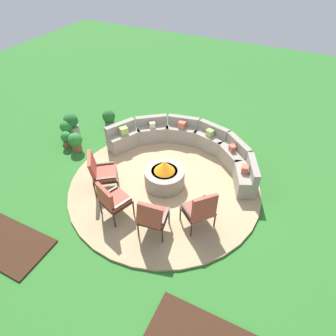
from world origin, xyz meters
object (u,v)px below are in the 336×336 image
object	(u,v)px
lounge_chair_back_left	(152,216)
potted_plant_1	(76,141)
lounge_chair_front_left	(101,171)
lounge_chair_back_right	(200,209)
potted_plant_0	(109,118)
potted_plant_2	(67,139)
potted_plant_3	(67,130)
curved_stone_bench	(189,144)
fire_pit	(164,176)
lounge_chair_front_right	(112,200)
potted_plant_4	(72,125)

from	to	relation	value
lounge_chair_back_left	potted_plant_1	world-z (taller)	lounge_chair_back_left
lounge_chair_front_left	lounge_chair_back_right	bearing A→B (deg)	52.02
lounge_chair_front_left	potted_plant_0	size ratio (longest dim) A/B	1.78
lounge_chair_back_left	potted_plant_2	size ratio (longest dim) A/B	2.07
lounge_chair_back_left	potted_plant_3	size ratio (longest dim) A/B	1.65
lounge_chair_back_left	potted_plant_0	size ratio (longest dim) A/B	1.79
lounge_chair_back_right	potted_plant_1	world-z (taller)	lounge_chair_back_right
curved_stone_bench	potted_plant_3	world-z (taller)	curved_stone_bench
potted_plant_2	fire_pit	bearing A→B (deg)	-4.51
potted_plant_2	lounge_chair_front_right	bearing A→B (deg)	-31.02
lounge_chair_front_right	lounge_chair_back_right	bearing A→B (deg)	37.55
lounge_chair_back_right	potted_plant_3	bearing A→B (deg)	112.04
lounge_chair_front_left	potted_plant_4	size ratio (longest dim) A/B	1.37
potted_plant_1	potted_plant_2	bearing A→B (deg)	173.45
fire_pit	potted_plant_4	bearing A→B (deg)	167.54
lounge_chair_front_right	potted_plant_2	size ratio (longest dim) A/B	2.02
potted_plant_0	potted_plant_2	xyz separation A→B (m)	(-0.50, -1.47, -0.04)
lounge_chair_back_left	potted_plant_0	bearing A→B (deg)	125.83
lounge_chair_back_right	potted_plant_2	distance (m)	4.78
lounge_chair_front_left	lounge_chair_back_right	distance (m)	2.59
fire_pit	potted_plant_2	xyz separation A→B (m)	(-3.37, 0.27, -0.07)
fire_pit	curved_stone_bench	world-z (taller)	curved_stone_bench
lounge_chair_back_left	lounge_chair_front_left	bearing A→B (deg)	148.71
potted_plant_2	potted_plant_4	distance (m)	0.58
fire_pit	potted_plant_0	xyz separation A→B (m)	(-2.87, 1.74, -0.02)
potted_plant_0	potted_plant_3	size ratio (longest dim) A/B	0.92
lounge_chair_front_left	lounge_chair_back_right	size ratio (longest dim) A/B	1.02
fire_pit	potted_plant_4	distance (m)	3.67
curved_stone_bench	potted_plant_1	bearing A→B (deg)	-157.77
curved_stone_bench	potted_plant_4	world-z (taller)	curved_stone_bench
potted_plant_0	lounge_chair_front_right	bearing A→B (deg)	-53.73
lounge_chair_front_right	curved_stone_bench	bearing A→B (deg)	98.45
lounge_chair_back_left	potted_plant_1	bearing A→B (deg)	143.61
potted_plant_1	potted_plant_2	xyz separation A→B (m)	(-0.38, 0.04, -0.05)
lounge_chair_front_left	potted_plant_0	bearing A→B (deg)	175.25
lounge_chair_front_left	potted_plant_4	xyz separation A→B (m)	(-2.26, 1.57, -0.20)
lounge_chair_front_left	potted_plant_1	size ratio (longest dim) A/B	1.79
lounge_chair_front_left	fire_pit	bearing A→B (deg)	84.21
lounge_chair_back_right	potted_plant_2	world-z (taller)	lounge_chair_back_right
fire_pit	lounge_chair_front_left	size ratio (longest dim) A/B	0.96
potted_plant_1	potted_plant_3	distance (m)	0.73
potted_plant_3	potted_plant_1	bearing A→B (deg)	-29.90
lounge_chair_back_right	potted_plant_4	size ratio (longest dim) A/B	1.34
fire_pit	lounge_chair_back_left	size ratio (longest dim) A/B	0.96
lounge_chair_back_left	potted_plant_4	distance (m)	4.63
fire_pit	potted_plant_1	distance (m)	2.99
curved_stone_bench	potted_plant_2	bearing A→B (deg)	-160.73
potted_plant_3	curved_stone_bench	bearing A→B (deg)	13.43
curved_stone_bench	lounge_chair_back_right	world-z (taller)	lounge_chair_back_right
potted_plant_0	potted_plant_2	world-z (taller)	potted_plant_0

